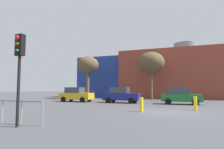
{
  "coord_description": "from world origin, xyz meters",
  "views": [
    {
      "loc": [
        0.57,
        -13.01,
        1.51
      ],
      "look_at": [
        -6.11,
        5.84,
        3.1
      ],
      "focal_mm": 29.98,
      "sensor_mm": 36.0,
      "label": 1
    }
  ],
  "objects_px": {
    "parked_car_1": "(121,95)",
    "bare_tree_0": "(88,66)",
    "parked_car_2": "(181,96)",
    "traffic_light_near_left": "(19,58)",
    "bare_tree_1": "(151,63)",
    "parked_car_0": "(76,95)",
    "bollard_yellow_1": "(195,103)",
    "bollard_yellow_0": "(141,105)"
  },
  "relations": [
    {
      "from": "bare_tree_1",
      "to": "bollard_yellow_1",
      "type": "distance_m",
      "value": 14.14
    },
    {
      "from": "traffic_light_near_left",
      "to": "parked_car_0",
      "type": "bearing_deg",
      "value": -154.23
    },
    {
      "from": "parked_car_0",
      "to": "bare_tree_1",
      "type": "distance_m",
      "value": 11.73
    },
    {
      "from": "bare_tree_1",
      "to": "bollard_yellow_1",
      "type": "bearing_deg",
      "value": -68.91
    },
    {
      "from": "parked_car_2",
      "to": "bollard_yellow_1",
      "type": "relative_size",
      "value": 3.85
    },
    {
      "from": "parked_car_0",
      "to": "bare_tree_1",
      "type": "relative_size",
      "value": 0.58
    },
    {
      "from": "parked_car_1",
      "to": "bare_tree_0",
      "type": "height_order",
      "value": "bare_tree_0"
    },
    {
      "from": "parked_car_2",
      "to": "traffic_light_near_left",
      "type": "height_order",
      "value": "traffic_light_near_left"
    },
    {
      "from": "bare_tree_0",
      "to": "parked_car_1",
      "type": "bearing_deg",
      "value": -40.89
    },
    {
      "from": "parked_car_1",
      "to": "traffic_light_near_left",
      "type": "relative_size",
      "value": 1.07
    },
    {
      "from": "parked_car_0",
      "to": "bollard_yellow_0",
      "type": "height_order",
      "value": "parked_car_0"
    },
    {
      "from": "parked_car_0",
      "to": "parked_car_1",
      "type": "bearing_deg",
      "value": -0.0
    },
    {
      "from": "parked_car_2",
      "to": "bollard_yellow_1",
      "type": "bearing_deg",
      "value": -80.05
    },
    {
      "from": "bollard_yellow_0",
      "to": "bollard_yellow_1",
      "type": "relative_size",
      "value": 0.96
    },
    {
      "from": "parked_car_1",
      "to": "traffic_light_near_left",
      "type": "distance_m",
      "value": 14.53
    },
    {
      "from": "parked_car_2",
      "to": "bollard_yellow_1",
      "type": "height_order",
      "value": "parked_car_2"
    },
    {
      "from": "bare_tree_0",
      "to": "bare_tree_1",
      "type": "distance_m",
      "value": 9.98
    },
    {
      "from": "bollard_yellow_0",
      "to": "parked_car_2",
      "type": "bearing_deg",
      "value": 71.41
    },
    {
      "from": "parked_car_1",
      "to": "bare_tree_1",
      "type": "distance_m",
      "value": 8.68
    },
    {
      "from": "bare_tree_0",
      "to": "bollard_yellow_0",
      "type": "height_order",
      "value": "bare_tree_0"
    },
    {
      "from": "parked_car_1",
      "to": "parked_car_2",
      "type": "height_order",
      "value": "parked_car_1"
    },
    {
      "from": "parked_car_1",
      "to": "bare_tree_0",
      "type": "relative_size",
      "value": 0.6
    },
    {
      "from": "bare_tree_0",
      "to": "traffic_light_near_left",
      "type": "bearing_deg",
      "value": -70.41
    },
    {
      "from": "bare_tree_0",
      "to": "bare_tree_1",
      "type": "height_order",
      "value": "bare_tree_1"
    },
    {
      "from": "parked_car_1",
      "to": "bare_tree_0",
      "type": "bearing_deg",
      "value": 139.11
    },
    {
      "from": "parked_car_0",
      "to": "parked_car_2",
      "type": "height_order",
      "value": "parked_car_0"
    },
    {
      "from": "parked_car_0",
      "to": "bollard_yellow_0",
      "type": "bearing_deg",
      "value": -38.82
    },
    {
      "from": "bollard_yellow_0",
      "to": "traffic_light_near_left",
      "type": "bearing_deg",
      "value": -119.33
    },
    {
      "from": "traffic_light_near_left",
      "to": "bollard_yellow_0",
      "type": "relative_size",
      "value": 3.91
    },
    {
      "from": "bare_tree_0",
      "to": "bollard_yellow_1",
      "type": "height_order",
      "value": "bare_tree_0"
    },
    {
      "from": "traffic_light_near_left",
      "to": "bollard_yellow_0",
      "type": "bearing_deg",
      "value": 154.73
    },
    {
      "from": "traffic_light_near_left",
      "to": "bare_tree_1",
      "type": "height_order",
      "value": "bare_tree_1"
    },
    {
      "from": "bollard_yellow_1",
      "to": "traffic_light_near_left",
      "type": "bearing_deg",
      "value": -129.03
    },
    {
      "from": "bare_tree_0",
      "to": "bare_tree_1",
      "type": "relative_size",
      "value": 0.98
    },
    {
      "from": "bare_tree_0",
      "to": "bollard_yellow_1",
      "type": "relative_size",
      "value": 6.76
    },
    {
      "from": "parked_car_1",
      "to": "bare_tree_1",
      "type": "xyz_separation_m",
      "value": [
        2.47,
        7.0,
        4.51
      ]
    },
    {
      "from": "parked_car_2",
      "to": "parked_car_0",
      "type": "bearing_deg",
      "value": 180.0
    },
    {
      "from": "parked_car_0",
      "to": "traffic_light_near_left",
      "type": "bearing_deg",
      "value": -68.29
    },
    {
      "from": "traffic_light_near_left",
      "to": "bare_tree_0",
      "type": "xyz_separation_m",
      "value": [
        -7.43,
        20.88,
        2.53
      ]
    },
    {
      "from": "parked_car_0",
      "to": "bollard_yellow_1",
      "type": "xyz_separation_m",
      "value": [
        13.04,
        -5.38,
        -0.37
      ]
    },
    {
      "from": "parked_car_2",
      "to": "traffic_light_near_left",
      "type": "xyz_separation_m",
      "value": [
        -6.36,
        -14.4,
        1.96
      ]
    },
    {
      "from": "traffic_light_near_left",
      "to": "parked_car_2",
      "type": "bearing_deg",
      "value": 160.22
    }
  ]
}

